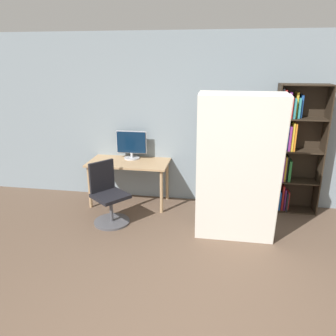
{
  "coord_description": "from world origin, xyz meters",
  "views": [
    {
      "loc": [
        0.23,
        -1.82,
        2.29
      ],
      "look_at": [
        -0.38,
        1.85,
        1.05
      ],
      "focal_mm": 35.0,
      "sensor_mm": 36.0,
      "label": 1
    }
  ],
  "objects_px": {
    "monitor": "(131,145)",
    "office_chair": "(109,199)",
    "bookshelf": "(290,150)",
    "mattress_far": "(238,168)",
    "mattress_near": "(239,173)"
  },
  "relations": [
    {
      "from": "monitor",
      "to": "mattress_far",
      "type": "relative_size",
      "value": 0.26
    },
    {
      "from": "monitor",
      "to": "bookshelf",
      "type": "distance_m",
      "value": 2.49
    },
    {
      "from": "bookshelf",
      "to": "mattress_far",
      "type": "bearing_deg",
      "value": -129.96
    },
    {
      "from": "mattress_near",
      "to": "mattress_far",
      "type": "bearing_deg",
      "value": 90.0
    },
    {
      "from": "monitor",
      "to": "mattress_near",
      "type": "distance_m",
      "value": 2.03
    },
    {
      "from": "monitor",
      "to": "office_chair",
      "type": "relative_size",
      "value": 0.56
    },
    {
      "from": "monitor",
      "to": "office_chair",
      "type": "xyz_separation_m",
      "value": [
        -0.13,
        -0.87,
        -0.6
      ]
    },
    {
      "from": "monitor",
      "to": "office_chair",
      "type": "height_order",
      "value": "monitor"
    },
    {
      "from": "office_chair",
      "to": "mattress_far",
      "type": "bearing_deg",
      "value": -3.02
    },
    {
      "from": "office_chair",
      "to": "mattress_near",
      "type": "distance_m",
      "value": 1.92
    },
    {
      "from": "office_chair",
      "to": "mattress_far",
      "type": "xyz_separation_m",
      "value": [
        1.8,
        -0.09,
        0.61
      ]
    },
    {
      "from": "bookshelf",
      "to": "monitor",
      "type": "bearing_deg",
      "value": -179.7
    },
    {
      "from": "monitor",
      "to": "bookshelf",
      "type": "xyz_separation_m",
      "value": [
        2.49,
        0.01,
        0.01
      ]
    },
    {
      "from": "mattress_far",
      "to": "bookshelf",
      "type": "bearing_deg",
      "value": 50.04
    },
    {
      "from": "monitor",
      "to": "mattress_far",
      "type": "distance_m",
      "value": 1.93
    }
  ]
}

